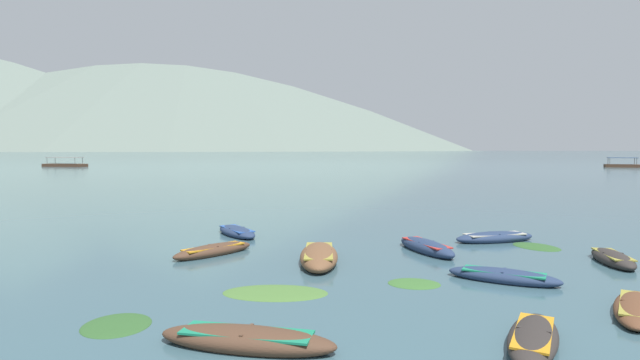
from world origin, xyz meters
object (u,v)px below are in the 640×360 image
Objects in this scene: rowboat_1 at (532,338)px; rowboat_9 at (236,232)px; rowboat_6 at (612,258)px; rowboat_7 at (635,309)px; rowboat_3 at (494,237)px; rowboat_5 at (246,340)px; rowboat_2 at (213,251)px; rowboat_0 at (502,276)px; ferry_1 at (64,165)px; ferry_0 at (621,165)px; rowboat_8 at (425,247)px; rowboat_4 at (318,256)px.

rowboat_1 is 0.92× the size of rowboat_9.
rowboat_6 is 6.52m from rowboat_7.
rowboat_3 is 12.84m from rowboat_9.
rowboat_7 is (0.09, -10.33, -0.03)m from rowboat_3.
rowboat_5 is at bearing -148.41° from rowboat_6.
rowboat_7 is at bearing -43.12° from rowboat_9.
rowboat_0 is at bearing -20.98° from rowboat_2.
rowboat_0 is 0.33× the size of ferry_1.
rowboat_5 is 10.39m from rowboat_7.
ferry_0 is (76.67, 95.56, 0.27)m from rowboat_2.
ferry_1 is at bearing 123.73° from rowboat_0.
rowboat_2 is 9.11m from rowboat_8.
rowboat_5 is 1.29× the size of rowboat_6.
rowboat_8 is at bearing 22.82° from rowboat_4.
rowboat_3 reaches higher than rowboat_9.
rowboat_6 is 0.29× the size of ferry_1.
rowboat_0 is 1.08× the size of rowboat_1.
rowboat_4 is 10.46m from rowboat_7.
rowboat_5 is 1.22× the size of rowboat_7.
rowboat_4 reaches higher than rowboat_1.
rowboat_7 is 129.12m from ferry_1.
rowboat_3 is 1.08× the size of rowboat_8.
rowboat_9 is (0.18, 4.63, -0.00)m from rowboat_2.
ferry_1 is at bearing 121.75° from rowboat_9.
ferry_1 is at bearing 126.48° from rowboat_3.
rowboat_3 is at bearing 12.92° from rowboat_2.
rowboat_6 is at bearing 26.08° from rowboat_0.
ferry_0 is 0.69× the size of ferry_1.
ferry_1 is at bearing 178.14° from ferry_0.
rowboat_1 is 9.42m from rowboat_4.
rowboat_2 is 0.80× the size of rowboat_3.
rowboat_4 reaches higher than rowboat_7.
rowboat_0 is 4.94m from rowboat_8.
ferry_1 reaches higher than rowboat_0.
rowboat_4 is (4.44, -1.36, 0.06)m from rowboat_2.
rowboat_3 is 4.50m from rowboat_8.
ferry_1 is (-71.80, 107.31, 0.29)m from rowboat_7.
rowboat_2 is at bearing 150.45° from rowboat_7.
ferry_0 is at bearing 53.30° from rowboat_4.
rowboat_1 is 10.01m from rowboat_8.
rowboat_7 is (3.67, 2.04, -0.01)m from rowboat_1.
rowboat_7 is 0.93× the size of rowboat_9.
rowboat_1 is at bearing -45.25° from rowboat_2.
rowboat_8 is at bearing 3.74° from rowboat_2.
ferry_1 is (-67.89, 99.35, 0.24)m from rowboat_8.
rowboat_9 is at bearing 123.08° from rowboat_1.
rowboat_3 is 1.23× the size of rowboat_7.
rowboat_8 reaches higher than rowboat_1.
rowboat_1 is at bearing -104.09° from rowboat_0.
rowboat_3 is 112.43m from ferry_0.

